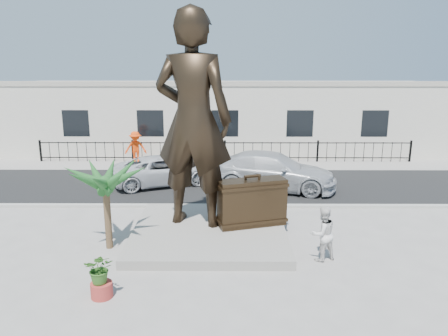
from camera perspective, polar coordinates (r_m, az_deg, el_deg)
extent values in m
plane|color=#9E9991|center=(13.92, -0.05, -11.25)|extent=(100.00, 100.00, 0.00)
cube|color=black|center=(21.43, 0.09, -2.08)|extent=(40.00, 7.00, 0.01)
cube|color=#A5A399|center=(18.07, 0.04, -4.98)|extent=(40.00, 0.25, 0.12)
cube|color=#9E9991|center=(25.29, 0.12, 0.44)|extent=(40.00, 2.50, 0.02)
cube|color=gray|center=(15.24, -1.91, -8.32)|extent=(5.20, 5.20, 0.30)
cube|color=black|center=(25.94, 0.13, 2.12)|extent=(22.00, 0.10, 1.20)
cube|color=silver|center=(29.83, 0.16, 6.79)|extent=(28.00, 7.00, 4.40)
imported|color=black|center=(14.81, -4.05, 6.26)|extent=(3.01, 2.35, 7.30)
cube|color=#2E2113|center=(15.19, 3.67, -4.52)|extent=(2.45, 1.38, 1.64)
imported|color=silver|center=(13.59, 12.77, -8.36)|extent=(1.01, 0.91, 1.70)
imported|color=silver|center=(21.43, -7.91, -0.28)|extent=(5.48, 3.97, 1.39)
imported|color=#B4B6B9|center=(20.53, 6.34, -0.39)|extent=(6.30, 3.71, 1.71)
imported|color=#F5430C|center=(25.78, -11.47, 2.60)|extent=(1.30, 0.83, 1.91)
cylinder|color=#AB332D|center=(12.02, -15.68, -15.08)|extent=(0.56, 0.56, 0.40)
imported|color=#305F1F|center=(11.74, -15.87, -12.50)|extent=(0.77, 0.68, 0.81)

